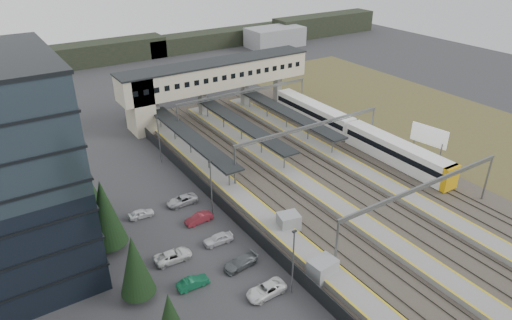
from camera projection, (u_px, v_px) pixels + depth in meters
ground at (304, 231)px, 58.81m from camera, size 220.00×220.00×0.00m
conifer_row at (149, 285)px, 43.08m from camera, size 4.42×49.82×9.50m
car_park at (245, 302)px, 46.87m from camera, size 10.56×44.42×1.28m
lampposts at (246, 217)px, 53.89m from camera, size 0.50×53.25×8.07m
fence at (241, 221)px, 58.94m from camera, size 0.08×90.00×2.00m
relay_cabin_near at (322, 270)px, 50.31m from camera, size 3.20×2.47×2.50m
relay_cabin_far at (289, 222)px, 58.37m from camera, size 3.08×2.74×2.43m
rail_corridor at (333, 192)px, 66.92m from camera, size 34.00×90.00×0.92m
canopies at (241, 123)px, 80.54m from camera, size 23.10×30.00×3.28m
footbridge at (205, 79)px, 90.23m from camera, size 40.40×6.40×11.20m
gantries at (360, 158)px, 64.10m from camera, size 28.40×62.28×7.17m
train at (352, 131)px, 81.81m from camera, size 3.02×41.97×3.80m
billboard at (429, 137)px, 75.94m from camera, size 1.31×6.36×5.55m
scrub_east at (479, 138)px, 84.28m from camera, size 34.00×120.00×0.06m
treeline_far at (177, 45)px, 137.81m from camera, size 170.00×19.00×7.00m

